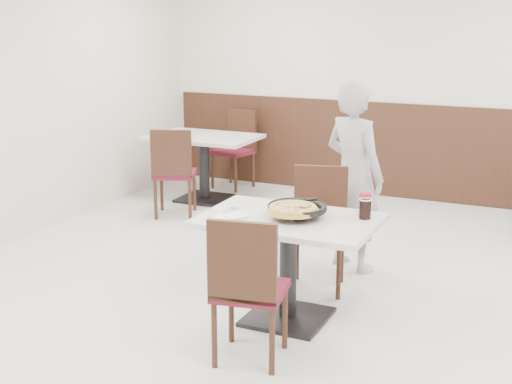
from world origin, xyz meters
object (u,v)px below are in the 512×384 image
at_px(side_plate, 236,215).
at_px(bg_table_left, 204,168).
at_px(cola_glass, 365,209).
at_px(chair_near, 251,287).
at_px(red_cup, 365,204).
at_px(chair_far, 318,231).
at_px(pizza, 293,211).
at_px(pizza_pan, 297,211).
at_px(main_table, 288,269).
at_px(diner_person, 354,176).
at_px(bg_chair_left_near, 175,172).
at_px(bg_chair_left_far, 233,150).

distance_m(side_plate, bg_table_left, 3.32).
relative_size(cola_glass, bg_table_left, 0.11).
bearing_deg(chair_near, red_cup, 53.83).
xyz_separation_m(chair_far, pizza, (0.05, -0.65, 0.34)).
bearing_deg(cola_glass, bg_table_left, 136.66).
relative_size(pizza_pan, pizza, 0.96).
height_order(main_table, chair_near, chair_near).
height_order(chair_near, pizza, chair_near).
relative_size(diner_person, bg_table_left, 1.33).
bearing_deg(side_plate, bg_chair_left_near, 130.03).
xyz_separation_m(red_cup, diner_person, (-0.36, 0.92, -0.03)).
bearing_deg(cola_glass, side_plate, -158.78).
relative_size(pizza, diner_person, 0.22).
xyz_separation_m(chair_near, bg_chair_left_far, (-2.09, 3.93, 0.00)).
bearing_deg(pizza_pan, bg_chair_left_far, 123.08).
bearing_deg(bg_chair_left_far, bg_chair_left_near, 100.80).
xyz_separation_m(side_plate, bg_table_left, (-1.78, 2.77, -0.38)).
xyz_separation_m(pizza, bg_chair_left_near, (-2.14, 1.99, -0.34)).
relative_size(chair_far, diner_person, 0.59).
height_order(pizza, bg_chair_left_far, bg_chair_left_far).
relative_size(chair_near, side_plate, 5.54).
xyz_separation_m(main_table, bg_table_left, (-2.12, 2.65, 0.00)).
height_order(main_table, pizza_pan, pizza_pan).
bearing_deg(pizza, bg_table_left, 128.96).
height_order(pizza, red_cup, red_cup).
bearing_deg(chair_far, chair_near, 76.39).
distance_m(main_table, red_cup, 0.70).
height_order(main_table, red_cup, red_cup).
bearing_deg(pizza, bg_chair_left_far, 122.51).
distance_m(cola_glass, bg_chair_left_far, 4.04).
relative_size(chair_near, bg_table_left, 0.79).
distance_m(bg_chair_left_near, bg_chair_left_far, 1.34).
bearing_deg(pizza_pan, main_table, -148.24).
bearing_deg(main_table, bg_chair_left_near, 136.90).
xyz_separation_m(main_table, cola_glass, (0.48, 0.19, 0.44)).
bearing_deg(bg_chair_left_near, main_table, -65.19).
height_order(red_cup, diner_person, diner_person).
bearing_deg(red_cup, side_plate, -152.94).
xyz_separation_m(red_cup, bg_chair_left_near, (-2.55, 1.68, -0.35)).
relative_size(main_table, chair_far, 1.26).
relative_size(pizza, side_plate, 2.06).
bearing_deg(diner_person, cola_glass, 136.09).
bearing_deg(pizza, main_table, 148.64).
relative_size(cola_glass, bg_chair_left_near, 0.14).
bearing_deg(red_cup, pizza, -143.50).
bearing_deg(bg_chair_left_far, bg_table_left, 98.04).
bearing_deg(pizza, diner_person, 87.72).
bearing_deg(bg_chair_left_near, cola_glass, -56.54).
distance_m(diner_person, bg_chair_left_near, 2.34).
xyz_separation_m(pizza_pan, pizza, (-0.01, -0.06, 0.02)).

